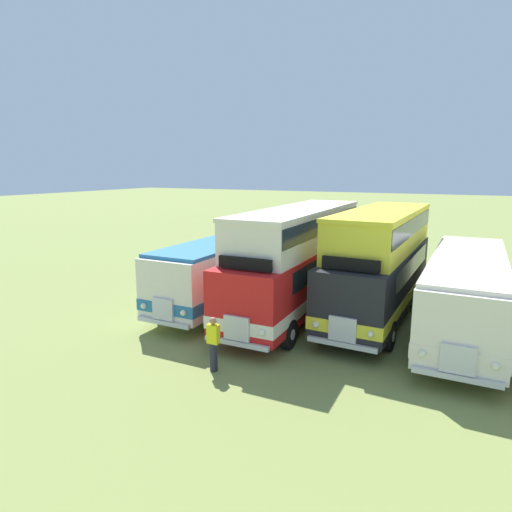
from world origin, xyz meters
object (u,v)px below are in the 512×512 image
at_px(bus_second_in_row, 299,256).
at_px(bus_third_in_row, 380,260).
at_px(bus_first_in_row, 235,263).
at_px(bus_fourth_in_row, 466,289).
at_px(marshal_person, 213,344).

xyz_separation_m(bus_second_in_row, bus_third_in_row, (3.27, 0.74, -0.01)).
height_order(bus_first_in_row, bus_fourth_in_row, same).
bearing_deg(bus_fourth_in_row, marshal_person, -134.76).
xyz_separation_m(bus_second_in_row, marshal_person, (-0.22, -6.58, -1.59)).
relative_size(bus_second_in_row, marshal_person, 6.41).
distance_m(bus_fourth_in_row, marshal_person, 9.64).
distance_m(bus_second_in_row, marshal_person, 6.77).
distance_m(bus_third_in_row, bus_fourth_in_row, 3.38).
height_order(bus_second_in_row, bus_third_in_row, same).
height_order(bus_fourth_in_row, marshal_person, bus_fourth_in_row).
relative_size(bus_first_in_row, bus_third_in_row, 1.10).
relative_size(bus_first_in_row, bus_fourth_in_row, 1.02).
xyz_separation_m(bus_first_in_row, marshal_person, (3.05, -6.87, -0.87)).
xyz_separation_m(bus_first_in_row, bus_fourth_in_row, (9.81, -0.05, -0.00)).
bearing_deg(bus_second_in_row, bus_first_in_row, 174.86).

